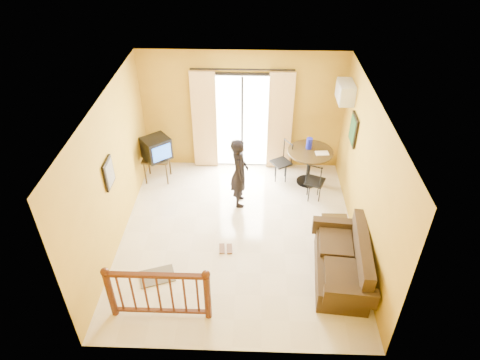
{
  "coord_description": "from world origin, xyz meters",
  "views": [
    {
      "loc": [
        0.24,
        -6.14,
        5.75
      ],
      "look_at": [
        0.03,
        0.2,
        1.17
      ],
      "focal_mm": 32.0,
      "sensor_mm": 36.0,
      "label": 1
    }
  ],
  "objects_px": {
    "dining_table": "(310,158)",
    "coffee_table": "(337,234)",
    "sofa": "(344,263)",
    "standing_person": "(239,173)",
    "television": "(156,148)"
  },
  "relations": [
    {
      "from": "coffee_table",
      "to": "dining_table",
      "type": "bearing_deg",
      "value": 99.74
    },
    {
      "from": "dining_table",
      "to": "sofa",
      "type": "relative_size",
      "value": 0.54
    },
    {
      "from": "coffee_table",
      "to": "sofa",
      "type": "height_order",
      "value": "sofa"
    },
    {
      "from": "dining_table",
      "to": "standing_person",
      "type": "height_order",
      "value": "standing_person"
    },
    {
      "from": "dining_table",
      "to": "television",
      "type": "bearing_deg",
      "value": 179.98
    },
    {
      "from": "dining_table",
      "to": "sofa",
      "type": "xyz_separation_m",
      "value": [
        0.35,
        -2.8,
        -0.34
      ]
    },
    {
      "from": "television",
      "to": "sofa",
      "type": "xyz_separation_m",
      "value": [
        3.72,
        -2.8,
        -0.51
      ]
    },
    {
      "from": "dining_table",
      "to": "coffee_table",
      "type": "bearing_deg",
      "value": -80.26
    },
    {
      "from": "sofa",
      "to": "standing_person",
      "type": "relative_size",
      "value": 1.2
    },
    {
      "from": "standing_person",
      "to": "dining_table",
      "type": "bearing_deg",
      "value": -68.33
    },
    {
      "from": "coffee_table",
      "to": "sofa",
      "type": "distance_m",
      "value": 0.81
    },
    {
      "from": "television",
      "to": "dining_table",
      "type": "bearing_deg",
      "value": -39.37
    },
    {
      "from": "television",
      "to": "coffee_table",
      "type": "bearing_deg",
      "value": -67.58
    },
    {
      "from": "television",
      "to": "dining_table",
      "type": "distance_m",
      "value": 3.38
    },
    {
      "from": "coffee_table",
      "to": "sofa",
      "type": "relative_size",
      "value": 0.47
    }
  ]
}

